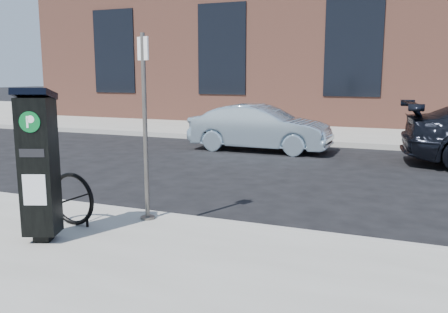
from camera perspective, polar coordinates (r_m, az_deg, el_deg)
The scene contains 9 objects.
ground at distance 6.26m, azimuth 0.32°, elevation -9.06°, with size 120.00×120.00×0.00m, color black.
sidewalk_far at distance 19.72m, azimuth 15.63°, elevation 3.79°, with size 60.00×12.00×0.15m, color gray.
curb_near at distance 6.22m, azimuth 0.25°, elevation -8.46°, with size 60.00×0.12×0.16m, color #9E9B93.
curb_far at distance 13.84m, azimuth 12.74°, elevation 1.48°, with size 60.00×0.12×0.16m, color #9E9B93.
building at distance 22.70m, azimuth 17.03°, elevation 14.78°, with size 28.00×10.05×8.25m.
parking_kiosk at distance 5.67m, azimuth -21.40°, elevation -0.85°, with size 0.50×0.47×1.74m.
sign_pole at distance 6.14m, azimuth -9.46°, elevation 3.24°, with size 0.20×0.19×2.39m.
bike_rack at distance 6.28m, azimuth -17.76°, elevation -4.91°, with size 0.68×0.10×0.68m.
car_silver at distance 12.75m, azimuth 4.35°, elevation 3.46°, with size 1.31×3.75×1.24m, color #9BB5C6.
Camera 1 is at (2.20, -5.50, 2.03)m, focal length 38.00 mm.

